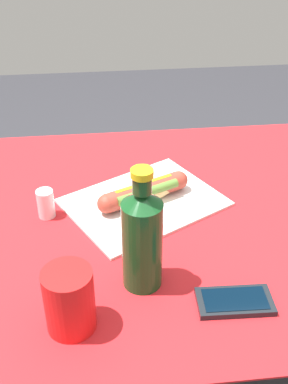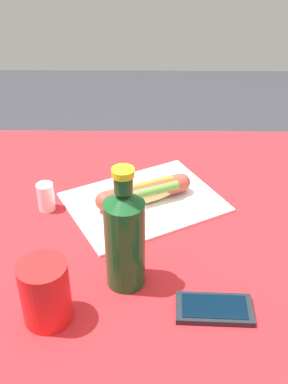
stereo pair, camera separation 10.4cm
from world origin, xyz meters
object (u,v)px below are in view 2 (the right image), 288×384
cell_phone (214,309)px  drinking_cup (45,292)px  hot_dog (144,192)px  salt_shaker (46,197)px  soda_bottle (125,236)px

cell_phone → drinking_cup: bearing=3.2°
hot_dog → drinking_cup: drinking_cup is taller
drinking_cup → salt_shaker: (0.06, -0.30, -0.02)m
drinking_cup → hot_dog: bearing=-115.2°
cell_phone → drinking_cup: size_ratio=1.16×
soda_bottle → salt_shaker: (0.18, -0.22, -0.07)m
hot_dog → salt_shaker: (0.21, 0.02, 0.00)m
hot_dog → drinking_cup: 0.36m
cell_phone → hot_dog: bearing=-69.0°
cell_phone → salt_shaker: bearing=-41.3°
drinking_cup → salt_shaker: 0.31m
drinking_cup → salt_shaker: drinking_cup is taller
cell_phone → drinking_cup: 0.28m
drinking_cup → soda_bottle: bearing=-145.2°
hot_dog → drinking_cup: size_ratio=1.84×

